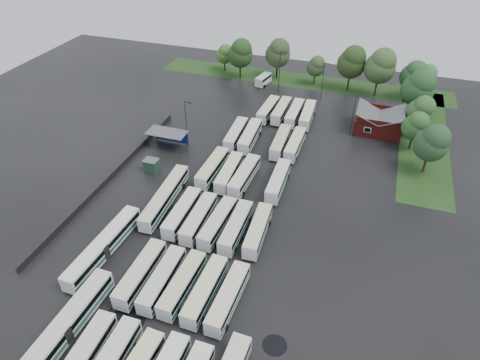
% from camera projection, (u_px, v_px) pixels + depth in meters
% --- Properties ---
extents(ground, '(160.00, 160.00, 0.00)m').
position_uv_depth(ground, '(205.00, 232.00, 69.24)').
color(ground, black).
rests_on(ground, ground).
extents(brick_building, '(10.07, 8.60, 5.39)m').
position_uv_depth(brick_building, '(378.00, 123.00, 94.66)').
color(brick_building, maroon).
rests_on(brick_building, ground).
extents(wash_shed, '(8.20, 4.20, 3.58)m').
position_uv_depth(wash_shed, '(168.00, 134.00, 88.74)').
color(wash_shed, '#2D2D30').
rests_on(wash_shed, ground).
extents(utility_hut, '(2.70, 2.20, 2.62)m').
position_uv_depth(utility_hut, '(152.00, 165.00, 82.26)').
color(utility_hut, '#1E3B28').
rests_on(utility_hut, ground).
extents(grass_strip_north, '(80.00, 10.00, 0.01)m').
position_uv_depth(grass_strip_north, '(301.00, 81.00, 118.26)').
color(grass_strip_north, '#1D3D13').
rests_on(grass_strip_north, ground).
extents(grass_strip_east, '(10.00, 50.00, 0.01)m').
position_uv_depth(grass_strip_east, '(424.00, 138.00, 93.21)').
color(grass_strip_east, '#1D3D13').
rests_on(grass_strip_east, ground).
extents(west_fence, '(0.10, 50.00, 1.20)m').
position_uv_depth(west_fence, '(112.00, 176.00, 80.72)').
color(west_fence, '#2D2D30').
rests_on(west_fence, ground).
extents(bus_r0c0, '(2.73, 11.34, 3.14)m').
position_uv_depth(bus_r0c0, '(83.00, 357.00, 49.61)').
color(bus_r0c0, white).
rests_on(bus_r0c0, ground).
extents(bus_r1c0, '(2.43, 11.34, 3.16)m').
position_uv_depth(bus_r1c0, '(141.00, 273.00, 59.87)').
color(bus_r1c0, white).
rests_on(bus_r1c0, ground).
extents(bus_r1c1, '(2.41, 10.92, 3.04)m').
position_uv_depth(bus_r1c1, '(162.00, 279.00, 59.06)').
color(bus_r1c1, white).
rests_on(bus_r1c1, ground).
extents(bus_r1c2, '(2.67, 10.95, 3.03)m').
position_uv_depth(bus_r1c2, '(182.00, 284.00, 58.40)').
color(bus_r1c2, white).
rests_on(bus_r1c2, ground).
extents(bus_r1c3, '(2.59, 11.13, 3.09)m').
position_uv_depth(bus_r1c3, '(205.00, 291.00, 57.47)').
color(bus_r1c3, white).
rests_on(bus_r1c3, ground).
extents(bus_r1c4, '(2.65, 11.06, 3.06)m').
position_uv_depth(bus_r1c4, '(228.00, 298.00, 56.54)').
color(bus_r1c4, white).
rests_on(bus_r1c4, ground).
extents(bus_r2c0, '(2.44, 11.11, 3.09)m').
position_uv_depth(bus_r2c0, '(182.00, 213.00, 70.41)').
color(bus_r2c0, white).
rests_on(bus_r2c0, ground).
extents(bus_r2c1, '(2.45, 11.01, 3.06)m').
position_uv_depth(bus_r2c1, '(199.00, 218.00, 69.34)').
color(bus_r2c1, white).
rests_on(bus_r2c1, ground).
extents(bus_r2c2, '(2.84, 11.06, 3.05)m').
position_uv_depth(bus_r2c2, '(218.00, 223.00, 68.48)').
color(bus_r2c2, white).
rests_on(bus_r2c2, ground).
extents(bus_r2c3, '(2.39, 11.00, 3.06)m').
position_uv_depth(bus_r2c3, '(236.00, 227.00, 67.62)').
color(bus_r2c3, white).
rests_on(bus_r2c3, ground).
extents(bus_r2c4, '(2.82, 10.96, 3.02)m').
position_uv_depth(bus_r2c4, '(258.00, 230.00, 67.07)').
color(bus_r2c4, white).
rests_on(bus_r2c4, ground).
extents(bus_r3c0, '(2.66, 11.38, 3.15)m').
position_uv_depth(bus_r3c0, '(213.00, 168.00, 80.92)').
color(bus_r3c0, white).
rests_on(bus_r3c0, ground).
extents(bus_r3c1, '(2.62, 10.96, 3.03)m').
position_uv_depth(bus_r3c1, '(229.00, 172.00, 79.76)').
color(bus_r3c1, white).
rests_on(bus_r3c1, ground).
extents(bus_r3c2, '(2.85, 11.38, 3.14)m').
position_uv_depth(bus_r3c2, '(244.00, 176.00, 78.81)').
color(bus_r3c2, white).
rests_on(bus_r3c2, ground).
extents(bus_r3c4, '(2.58, 11.14, 3.09)m').
position_uv_depth(bus_r3c4, '(278.00, 181.00, 77.61)').
color(bus_r3c4, white).
rests_on(bus_r3c4, ground).
extents(bus_r4c0, '(2.85, 11.20, 3.09)m').
position_uv_depth(bus_r4c0, '(236.00, 134.00, 91.19)').
color(bus_r4c0, white).
rests_on(bus_r4c0, ground).
extents(bus_r4c1, '(2.89, 11.50, 3.18)m').
position_uv_depth(bus_r4c1, '(250.00, 136.00, 90.42)').
color(bus_r4c1, white).
rests_on(bus_r4c1, ground).
extents(bus_r4c3, '(2.62, 11.03, 3.05)m').
position_uv_depth(bus_r4c3, '(281.00, 142.00, 88.60)').
color(bus_r4c3, white).
rests_on(bus_r4c3, ground).
extents(bus_r4c4, '(2.42, 10.86, 3.02)m').
position_uv_depth(bus_r4c4, '(295.00, 144.00, 87.86)').
color(bus_r4c4, white).
rests_on(bus_r4c4, ground).
extents(bus_r5c1, '(2.82, 10.96, 3.02)m').
position_uv_depth(bus_r5c1, '(268.00, 110.00, 100.48)').
color(bus_r5c1, white).
rests_on(bus_r5c1, ground).
extents(bus_r5c2, '(2.43, 10.84, 3.01)m').
position_uv_depth(bus_r5c2, '(281.00, 111.00, 100.08)').
color(bus_r5c2, white).
rests_on(bus_r5c2, ground).
extents(bus_r5c3, '(2.37, 11.03, 3.07)m').
position_uv_depth(bus_r5c3, '(294.00, 113.00, 98.97)').
color(bus_r5c3, white).
rests_on(bus_r5c3, ground).
extents(bus_r5c4, '(2.77, 11.18, 3.09)m').
position_uv_depth(bus_r5c4, '(307.00, 115.00, 98.24)').
color(bus_r5c4, white).
rests_on(bus_r5c4, ground).
extents(artic_bus_west_a, '(2.79, 17.20, 3.18)m').
position_uv_depth(artic_bus_west_a, '(66.00, 327.00, 52.83)').
color(artic_bus_west_a, white).
rests_on(artic_bus_west_a, ground).
extents(artic_bus_west_b, '(3.06, 16.40, 3.03)m').
position_uv_depth(artic_bus_west_b, '(165.00, 197.00, 73.89)').
color(artic_bus_west_b, white).
rests_on(artic_bus_west_b, ground).
extents(artic_bus_west_c, '(3.09, 16.79, 3.10)m').
position_uv_depth(artic_bus_west_c, '(104.00, 246.00, 64.13)').
color(artic_bus_west_c, white).
rests_on(artic_bus_west_c, ground).
extents(minibus, '(3.30, 6.14, 2.54)m').
position_uv_depth(minibus, '(263.00, 80.00, 115.34)').
color(minibus, silver).
rests_on(minibus, ground).
extents(tree_north_0, '(4.76, 4.76, 7.88)m').
position_uv_depth(tree_north_0, '(225.00, 54.00, 120.88)').
color(tree_north_0, black).
rests_on(tree_north_0, ground).
extents(tree_north_1, '(6.82, 6.82, 11.29)m').
position_uv_depth(tree_north_1, '(241.00, 53.00, 115.20)').
color(tree_north_1, '#382715').
rests_on(tree_north_1, ground).
extents(tree_north_2, '(6.78, 6.78, 11.23)m').
position_uv_depth(tree_north_2, '(278.00, 53.00, 115.40)').
color(tree_north_2, black).
rests_on(tree_north_2, ground).
extents(tree_north_3, '(4.83, 4.83, 8.00)m').
position_uv_depth(tree_north_3, '(316.00, 66.00, 113.24)').
color(tree_north_3, '#312519').
rests_on(tree_north_3, ground).
extents(tree_north_4, '(7.29, 7.29, 12.07)m').
position_uv_depth(tree_north_4, '(352.00, 62.00, 108.58)').
color(tree_north_4, '#342516').
rests_on(tree_north_4, ground).
extents(tree_north_5, '(7.68, 7.68, 12.72)m').
position_uv_depth(tree_north_5, '(381.00, 66.00, 105.36)').
color(tree_north_5, '#3B2515').
rests_on(tree_north_5, ground).
extents(tree_north_6, '(5.41, 5.41, 8.96)m').
position_uv_depth(tree_north_6, '(426.00, 76.00, 106.15)').
color(tree_north_6, black).
rests_on(tree_north_6, ground).
extents(tree_east_0, '(6.34, 6.34, 10.51)m').
position_uv_depth(tree_east_0, '(433.00, 142.00, 78.66)').
color(tree_east_0, '#332215').
rests_on(tree_east_0, ground).
extents(tree_east_1, '(5.27, 5.27, 8.74)m').
position_uv_depth(tree_east_1, '(416.00, 126.00, 86.12)').
color(tree_east_1, black).
rests_on(tree_east_1, ground).
extents(tree_east_2, '(5.74, 5.74, 9.50)m').
position_uv_depth(tree_east_2, '(421.00, 110.00, 90.45)').
color(tree_east_2, '#3B2518').
rests_on(tree_east_2, ground).
extents(tree_east_3, '(7.38, 7.38, 12.23)m').
position_uv_depth(tree_east_3, '(419.00, 87.00, 95.69)').
color(tree_east_3, black).
rests_on(tree_east_3, ground).
extents(tree_east_4, '(6.31, 6.31, 10.45)m').
position_uv_depth(tree_east_4, '(414.00, 75.00, 104.36)').
color(tree_east_4, '#372513').
rests_on(tree_east_4, ground).
extents(lamp_post_ne, '(1.47, 0.29, 9.57)m').
position_uv_depth(lamp_post_ne, '(354.00, 111.00, 91.54)').
color(lamp_post_ne, '#2D2D30').
rests_on(lamp_post_ne, ground).
extents(lamp_post_nw, '(1.58, 0.31, 10.27)m').
position_uv_depth(lamp_post_nw, '(187.00, 120.00, 87.19)').
color(lamp_post_nw, '#2D2D30').
rests_on(lamp_post_nw, ground).
extents(lamp_post_back_w, '(1.66, 0.32, 10.80)m').
position_uv_depth(lamp_post_back_w, '(280.00, 69.00, 108.82)').
color(lamp_post_back_w, '#2D2D30').
rests_on(lamp_post_back_w, ground).
extents(lamp_post_back_e, '(1.42, 0.28, 9.22)m').
position_uv_depth(lamp_post_back_e, '(324.00, 78.00, 106.31)').
color(lamp_post_back_e, '#2D2D30').
rests_on(lamp_post_back_e, ground).
extents(puddle_0, '(5.65, 5.65, 0.01)m').
position_uv_depth(puddle_0, '(124.00, 319.00, 55.78)').
color(puddle_0, black).
rests_on(puddle_0, ground).
extents(puddle_2, '(7.73, 7.73, 0.01)m').
position_uv_depth(puddle_2, '(178.00, 219.00, 71.62)').
color(puddle_2, black).
rests_on(puddle_2, ground).
extents(puddle_3, '(2.93, 2.93, 0.01)m').
position_uv_depth(puddle_3, '(234.00, 239.00, 67.91)').
color(puddle_3, black).
rests_on(puddle_3, ground).
extents(puddle_4, '(3.12, 3.12, 0.01)m').
position_uv_depth(puddle_4, '(275.00, 345.00, 52.77)').
color(puddle_4, black).
rests_on(puddle_4, ground).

